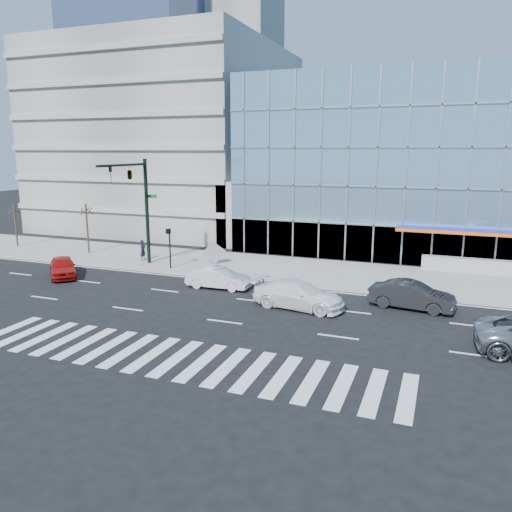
# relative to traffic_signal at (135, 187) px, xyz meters

# --- Properties ---
(ground) EXTENTS (160.00, 160.00, 0.00)m
(ground) POSITION_rel_traffic_signal_xyz_m (11.00, -4.57, -6.16)
(ground) COLOR black
(ground) RESTS_ON ground
(sidewalk) EXTENTS (120.00, 8.00, 0.15)m
(sidewalk) POSITION_rel_traffic_signal_xyz_m (11.00, 3.43, -6.09)
(sidewalk) COLOR gray
(sidewalk) RESTS_ON ground
(theatre_building) EXTENTS (42.00, 26.00, 15.00)m
(theatre_building) POSITION_rel_traffic_signal_xyz_m (25.00, 21.43, 1.34)
(theatre_building) COLOR #7AA8CB
(theatre_building) RESTS_ON ground
(parking_garage) EXTENTS (24.00, 24.00, 20.00)m
(parking_garage) POSITION_rel_traffic_signal_xyz_m (-9.00, 21.43, 3.84)
(parking_garage) COLOR gray
(parking_garage) RESTS_ON ground
(ramp_block) EXTENTS (6.00, 8.00, 6.00)m
(ramp_block) POSITION_rel_traffic_signal_xyz_m (5.00, 13.43, -3.16)
(ramp_block) COLOR gray
(ramp_block) RESTS_ON ground
(tower_far_mid) EXTENTS (13.00, 13.00, 60.00)m
(tower_far_mid) POSITION_rel_traffic_signal_xyz_m (-47.00, 59.43, 23.84)
(tower_far_mid) COLOR #48587D
(tower_far_mid) RESTS_ON ground
(tower_backdrop) EXTENTS (14.00, 14.00, 48.00)m
(tower_backdrop) POSITION_rel_traffic_signal_xyz_m (-19.00, 65.43, 17.84)
(tower_backdrop) COLOR gray
(tower_backdrop) RESTS_ON ground
(traffic_signal) EXTENTS (1.14, 5.74, 8.00)m
(traffic_signal) POSITION_rel_traffic_signal_xyz_m (0.00, 0.00, 0.00)
(traffic_signal) COLOR black
(traffic_signal) RESTS_ON sidewalk
(ped_signal_post) EXTENTS (0.30, 0.33, 3.00)m
(ped_signal_post) POSITION_rel_traffic_signal_xyz_m (2.50, 0.37, -4.02)
(ped_signal_post) COLOR black
(ped_signal_post) RESTS_ON sidewalk
(street_tree_near) EXTENTS (1.10, 1.10, 4.23)m
(street_tree_near) POSITION_rel_traffic_signal_xyz_m (-7.00, 2.93, -2.39)
(street_tree_near) COLOR #332319
(street_tree_near) RESTS_ON sidewalk
(street_tree_far) EXTENTS (1.10, 1.10, 3.87)m
(street_tree_far) POSITION_rel_traffic_signal_xyz_m (-15.00, 2.93, -2.72)
(street_tree_far) COLOR #332319
(street_tree_far) RESTS_ON sidewalk
(white_suv) EXTENTS (5.52, 2.78, 1.54)m
(white_suv) POSITION_rel_traffic_signal_xyz_m (13.96, -4.91, -5.40)
(white_suv) COLOR white
(white_suv) RESTS_ON ground
(white_sedan) EXTENTS (4.22, 1.63, 1.37)m
(white_sedan) POSITION_rel_traffic_signal_xyz_m (7.96, -2.79, -5.48)
(white_sedan) COLOR silver
(white_sedan) RESTS_ON ground
(dark_sedan) EXTENTS (4.86, 2.25, 1.54)m
(dark_sedan) POSITION_rel_traffic_signal_xyz_m (19.96, -2.77, -5.39)
(dark_sedan) COLOR black
(dark_sedan) RESTS_ON ground
(red_sedan) EXTENTS (4.13, 4.19, 1.43)m
(red_sedan) POSITION_rel_traffic_signal_xyz_m (-3.59, -4.03, -5.45)
(red_sedan) COLOR #9B100B
(red_sedan) RESTS_ON ground
(pedestrian) EXTENTS (0.41, 0.61, 1.64)m
(pedestrian) POSITION_rel_traffic_signal_xyz_m (-0.95, 2.04, -5.19)
(pedestrian) COLOR black
(pedestrian) RESTS_ON sidewalk
(tilted_panel) EXTENTS (1.70, 0.78, 1.82)m
(tilted_panel) POSITION_rel_traffic_signal_xyz_m (4.92, 2.84, -5.10)
(tilted_panel) COLOR gray
(tilted_panel) RESTS_ON sidewalk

